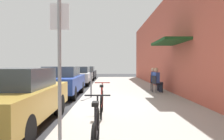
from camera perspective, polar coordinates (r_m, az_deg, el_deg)
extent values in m
plane|color=#2D2D30|center=(8.31, -9.48, -9.46)|extent=(60.00, 60.00, 0.00)
cube|color=#9E9B93|center=(10.23, 4.93, -7.07)|extent=(4.50, 32.00, 0.12)
cube|color=#BC5442|center=(10.70, 17.97, 7.58)|extent=(0.30, 32.00, 5.46)
cube|color=#19471E|center=(10.28, 14.62, 7.13)|extent=(1.10, 2.80, 0.12)
cube|color=#A58433|center=(5.96, -24.11, -7.53)|extent=(1.80, 4.40, 0.65)
cube|color=#333D47|center=(6.03, -23.60, -1.92)|extent=(1.48, 2.11, 0.50)
cylinder|color=black|center=(7.05, -13.61, -8.77)|extent=(0.22, 0.64, 0.64)
cylinder|color=black|center=(7.56, -25.53, -8.18)|extent=(0.22, 0.64, 0.64)
cylinder|color=black|center=(4.50, -21.60, -14.66)|extent=(0.22, 0.64, 0.64)
cube|color=navy|center=(11.11, -12.96, -3.35)|extent=(1.80, 4.40, 0.67)
cube|color=#333D47|center=(11.23, -12.82, -0.35)|extent=(1.48, 2.11, 0.49)
cylinder|color=black|center=(12.35, -8.01, -4.42)|extent=(0.22, 0.64, 0.64)
cylinder|color=black|center=(12.65, -15.17, -4.31)|extent=(0.22, 0.64, 0.64)
cylinder|color=black|center=(9.67, -10.05, -6.02)|extent=(0.22, 0.64, 0.64)
cylinder|color=black|center=(10.04, -19.05, -5.79)|extent=(0.22, 0.64, 0.64)
cube|color=#B7B7BC|center=(17.29, -8.57, -1.74)|extent=(1.80, 4.40, 0.63)
cube|color=#333D47|center=(17.42, -8.51, 0.09)|extent=(1.48, 2.11, 0.47)
cylinder|color=black|center=(18.58, -5.58, -2.49)|extent=(0.22, 0.64, 0.64)
cylinder|color=black|center=(18.78, -10.40, -2.46)|extent=(0.22, 0.64, 0.64)
cylinder|color=black|center=(15.87, -6.40, -3.14)|extent=(0.22, 0.64, 0.64)
cylinder|color=black|center=(16.10, -12.02, -3.10)|extent=(0.22, 0.64, 0.64)
cube|color=black|center=(22.98, -6.64, -0.97)|extent=(1.80, 4.40, 0.63)
cube|color=#333D47|center=(23.12, -6.60, 0.37)|extent=(1.48, 2.11, 0.44)
cylinder|color=black|center=(24.29, -4.45, -1.59)|extent=(0.22, 0.64, 0.64)
cylinder|color=black|center=(24.44, -8.16, -1.58)|extent=(0.22, 0.64, 0.64)
cylinder|color=black|center=(21.57, -4.91, -1.96)|extent=(0.22, 0.64, 0.64)
cylinder|color=black|center=(21.74, -9.08, -1.95)|extent=(0.22, 0.64, 0.64)
cylinder|color=slate|center=(9.70, -5.46, -3.90)|extent=(0.07, 0.07, 1.10)
cube|color=#383D42|center=(9.67, -5.47, 0.00)|extent=(0.12, 0.10, 0.22)
cylinder|color=gray|center=(3.81, -13.49, -0.68)|extent=(0.06, 0.06, 2.60)
cube|color=white|center=(3.91, -13.50, 13.37)|extent=(0.32, 0.02, 0.44)
torus|color=black|center=(4.09, -3.74, -14.30)|extent=(0.04, 0.66, 0.66)
cylinder|color=black|center=(3.59, -4.19, -16.56)|extent=(0.04, 1.05, 0.04)
cylinder|color=black|center=(3.37, -4.35, -13.29)|extent=(0.04, 0.04, 0.50)
cube|color=black|center=(3.31, -4.36, -8.77)|extent=(0.10, 0.20, 0.06)
cylinder|color=black|center=(3.97, -3.78, -10.60)|extent=(0.03, 0.03, 0.56)
cylinder|color=black|center=(3.92, -3.79, -6.60)|extent=(0.46, 0.03, 0.03)
torus|color=black|center=(6.81, -2.53, -7.99)|extent=(0.04, 0.66, 0.66)
torus|color=black|center=(5.78, -2.85, -9.67)|extent=(0.04, 0.66, 0.66)
cylinder|color=maroon|center=(6.29, -2.68, -8.76)|extent=(0.04, 1.05, 0.04)
cylinder|color=maroon|center=(6.10, -2.73, -6.69)|extent=(0.04, 0.04, 0.50)
cube|color=black|center=(6.07, -2.73, -4.17)|extent=(0.10, 0.20, 0.06)
cylinder|color=maroon|center=(6.72, -2.55, -5.70)|extent=(0.03, 0.03, 0.56)
cylinder|color=maroon|center=(6.69, -2.55, -3.32)|extent=(0.46, 0.03, 0.03)
cylinder|color=black|center=(11.98, 12.16, -4.49)|extent=(0.04, 0.04, 0.45)
cylinder|color=black|center=(11.64, 13.05, -4.66)|extent=(0.04, 0.04, 0.45)
cylinder|color=black|center=(11.80, 10.53, -4.57)|extent=(0.04, 0.04, 0.45)
cylinder|color=black|center=(11.47, 11.38, -4.75)|extent=(0.04, 0.04, 0.45)
cube|color=black|center=(11.70, 11.79, -3.45)|extent=(0.54, 0.54, 0.03)
cube|color=black|center=(11.59, 10.89, -2.47)|extent=(0.14, 0.43, 0.40)
cylinder|color=#232838|center=(11.89, 12.32, -4.48)|extent=(0.11, 0.11, 0.47)
cylinder|color=#232838|center=(11.81, 11.77, -3.38)|extent=(0.38, 0.23, 0.14)
cylinder|color=#232838|center=(11.72, 12.79, -4.57)|extent=(0.11, 0.11, 0.47)
cylinder|color=#232838|center=(11.63, 12.23, -3.45)|extent=(0.38, 0.23, 0.14)
cube|color=#334C99|center=(11.64, 11.44, -1.96)|extent=(0.31, 0.41, 0.56)
sphere|color=tan|center=(11.62, 11.45, 0.05)|extent=(0.22, 0.22, 0.22)
cylinder|color=black|center=(12.65, 11.89, -4.18)|extent=(0.04, 0.04, 0.45)
cylinder|color=black|center=(12.27, 11.91, -4.35)|extent=(0.04, 0.04, 0.45)
cylinder|color=black|center=(12.65, 10.16, -4.17)|extent=(0.04, 0.04, 0.45)
cylinder|color=black|center=(12.27, 10.13, -4.34)|extent=(0.04, 0.04, 0.45)
cube|color=black|center=(12.43, 11.03, -3.16)|extent=(0.52, 0.52, 0.03)
cube|color=black|center=(12.42, 10.08, -2.21)|extent=(0.12, 0.44, 0.40)
cylinder|color=#232838|center=(12.55, 11.85, -4.18)|extent=(0.11, 0.11, 0.47)
cylinder|color=#232838|center=(12.53, 11.26, -3.10)|extent=(0.38, 0.21, 0.14)
cylinder|color=#232838|center=(12.36, 11.86, -4.26)|extent=(0.11, 0.11, 0.47)
cylinder|color=#232838|center=(12.33, 11.26, -3.18)|extent=(0.38, 0.21, 0.14)
cube|color=#334C99|center=(12.41, 10.66, -1.76)|extent=(0.29, 0.40, 0.56)
sphere|color=tan|center=(12.40, 10.67, 0.14)|extent=(0.22, 0.22, 0.22)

